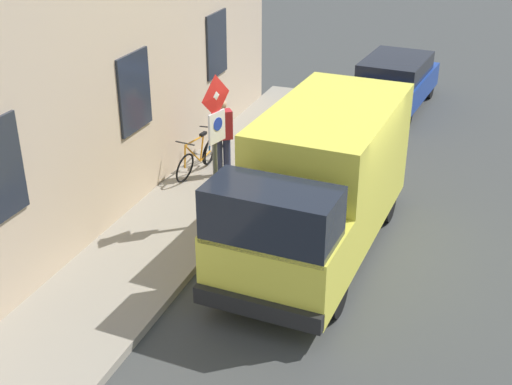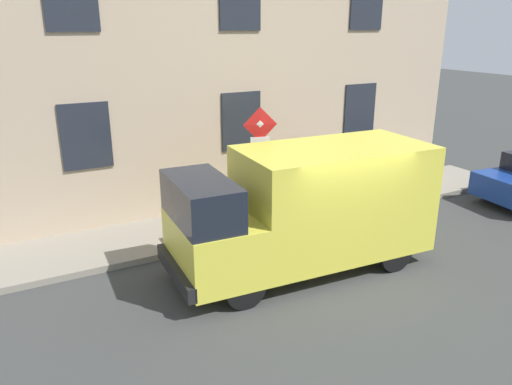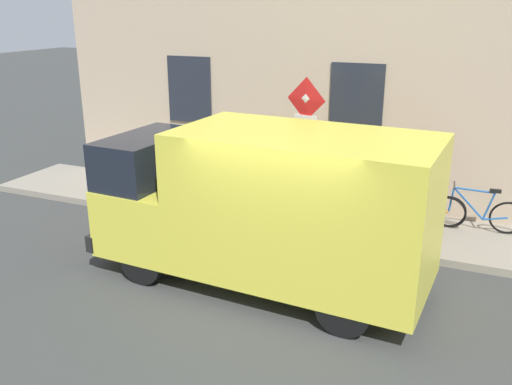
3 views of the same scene
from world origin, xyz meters
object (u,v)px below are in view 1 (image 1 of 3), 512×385
at_px(sign_post_stacked, 216,131).
at_px(delivery_van, 320,182).
at_px(parked_hatchback, 393,82).
at_px(bicycle_blue, 217,141).
at_px(pedestrian, 222,135).
at_px(bicycle_orange, 198,158).

xyz_separation_m(sign_post_stacked, delivery_van, (-1.92, -0.04, -0.69)).
height_order(delivery_van, parked_hatchback, delivery_van).
bearing_deg(delivery_van, bicycle_blue, -129.62).
height_order(sign_post_stacked, delivery_van, sign_post_stacked).
relative_size(sign_post_stacked, bicycle_blue, 1.63).
distance_m(parked_hatchback, pedestrian, 6.69).
bearing_deg(pedestrian, bicycle_orange, 65.44).
bearing_deg(bicycle_blue, bicycle_orange, -5.19).
height_order(bicycle_blue, pedestrian, pedestrian).
height_order(bicycle_orange, pedestrian, pedestrian).
relative_size(bicycle_orange, pedestrian, 1.00).
height_order(delivery_van, bicycle_orange, delivery_van).
relative_size(sign_post_stacked, delivery_van, 0.51).
xyz_separation_m(delivery_van, parked_hatchback, (0.15, -8.24, -0.60)).
bearing_deg(delivery_van, parked_hatchback, -175.96).
relative_size(parked_hatchback, pedestrian, 2.41).
bearing_deg(bicycle_blue, parked_hatchback, 144.37).
relative_size(delivery_van, bicycle_blue, 3.17).
bearing_deg(bicycle_orange, bicycle_blue, -173.19).
relative_size(delivery_van, pedestrian, 3.16).
xyz_separation_m(bicycle_orange, pedestrian, (-0.54, -0.12, 0.56)).
xyz_separation_m(bicycle_blue, bicycle_orange, (0.00, 1.04, 0.00)).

